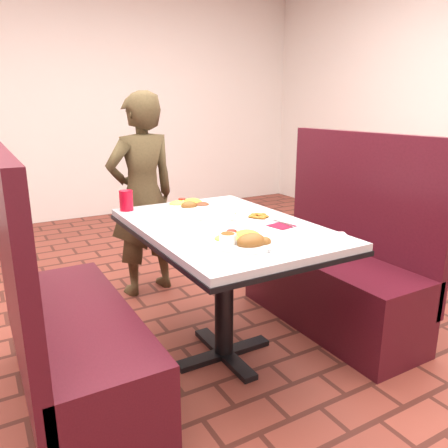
{
  "coord_description": "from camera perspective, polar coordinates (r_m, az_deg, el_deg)",
  "views": [
    {
      "loc": [
        -1.06,
        -1.83,
        1.33
      ],
      "look_at": [
        0.0,
        0.0,
        0.75
      ],
      "focal_mm": 35.0,
      "sensor_mm": 36.0,
      "label": 1
    }
  ],
  "objects": [
    {
      "name": "dining_table",
      "position": [
        2.22,
        0.0,
        -2.39
      ],
      "size": [
        0.81,
        1.21,
        0.75
      ],
      "color": "silver",
      "rests_on": "ground"
    },
    {
      "name": "booth_bench_left",
      "position": [
        2.11,
        -19.78,
        -14.04
      ],
      "size": [
        0.47,
        1.2,
        1.17
      ],
      "color": "#4D111C",
      "rests_on": "ground"
    },
    {
      "name": "booth_bench_right",
      "position": [
        2.8,
        14.41,
        -6.16
      ],
      "size": [
        0.47,
        1.2,
        1.17
      ],
      "color": "#4D111C",
      "rests_on": "ground"
    },
    {
      "name": "diner_person",
      "position": [
        3.12,
        -10.59,
        3.62
      ],
      "size": [
        0.56,
        0.42,
        1.42
      ],
      "primitive_type": "imported",
      "rotation": [
        0.0,
        0.0,
        3.3
      ],
      "color": "brown",
      "rests_on": "ground"
    },
    {
      "name": "near_dinner_plate",
      "position": [
        1.87,
        2.73,
        -1.69
      ],
      "size": [
        0.3,
        0.3,
        0.09
      ],
      "rotation": [
        0.0,
        0.0,
        -0.09
      ],
      "color": "white",
      "rests_on": "dining_table"
    },
    {
      "name": "far_dinner_plate",
      "position": [
        2.56,
        -4.47,
        2.79
      ],
      "size": [
        0.28,
        0.28,
        0.07
      ],
      "rotation": [
        0.0,
        0.0,
        -0.06
      ],
      "color": "white",
      "rests_on": "dining_table"
    },
    {
      "name": "plantain_plate",
      "position": [
        2.29,
        4.54,
        0.89
      ],
      "size": [
        0.17,
        0.17,
        0.03
      ],
      "rotation": [
        0.0,
        0.0,
        0.39
      ],
      "color": "white",
      "rests_on": "dining_table"
    },
    {
      "name": "maroon_napkin",
      "position": [
        2.18,
        7.53,
        -0.23
      ],
      "size": [
        0.13,
        0.13,
        0.0
      ],
      "primitive_type": "cube",
      "rotation": [
        0.0,
        0.0,
        0.19
      ],
      "color": "maroon",
      "rests_on": "dining_table"
    },
    {
      "name": "spoon_utensil",
      "position": [
        2.21,
        7.82,
        0.07
      ],
      "size": [
        0.02,
        0.14,
        0.0
      ],
      "primitive_type": "cube",
      "rotation": [
        0.0,
        0.0,
        0.05
      ],
      "color": "silver",
      "rests_on": "dining_table"
    },
    {
      "name": "red_tumbler",
      "position": [
        2.53,
        -12.65,
        3.02
      ],
      "size": [
        0.08,
        0.08,
        0.11
      ],
      "primitive_type": "cylinder",
      "color": "red",
      "rests_on": "dining_table"
    },
    {
      "name": "paper_napkin",
      "position": [
        1.99,
        13.11,
        -1.89
      ],
      "size": [
        0.27,
        0.24,
        0.01
      ],
      "primitive_type": "cube",
      "rotation": [
        0.0,
        0.0,
        -0.46
      ],
      "color": "white",
      "rests_on": "dining_table"
    },
    {
      "name": "knife_utensil",
      "position": [
        1.84,
        4.68,
        -2.85
      ],
      "size": [
        0.02,
        0.16,
        0.0
      ],
      "primitive_type": "cube",
      "rotation": [
        0.0,
        0.0,
        -0.06
      ],
      "color": "silver",
      "rests_on": "dining_table"
    },
    {
      "name": "fork_utensil",
      "position": [
        1.82,
        3.07,
        -2.97
      ],
      "size": [
        0.02,
        0.14,
        0.0
      ],
      "primitive_type": "cube",
      "rotation": [
        0.0,
        0.0,
        0.12
      ],
      "color": "silver",
      "rests_on": "dining_table"
    },
    {
      "name": "lettuce_shreds",
      "position": [
        2.27,
        0.12,
        0.51
      ],
      "size": [
        0.28,
        0.32,
        0.0
      ],
      "primitive_type": null,
      "color": "#88CA51",
      "rests_on": "dining_table"
    }
  ]
}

